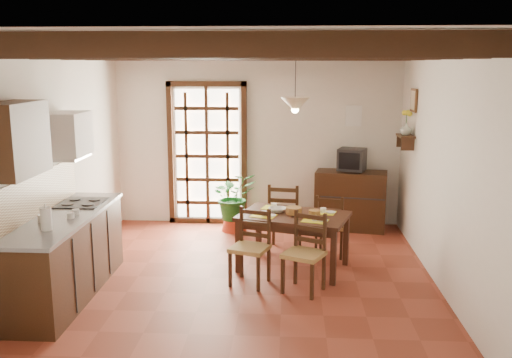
# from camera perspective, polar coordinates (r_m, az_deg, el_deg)

# --- Properties ---
(ground_plane) EXTENTS (5.00, 5.00, 0.00)m
(ground_plane) POSITION_cam_1_polar(r_m,az_deg,el_deg) (6.99, -1.03, -9.94)
(ground_plane) COLOR brown
(room_shell) EXTENTS (4.52, 5.02, 2.81)m
(room_shell) POSITION_cam_1_polar(r_m,az_deg,el_deg) (6.54, -1.09, 5.04)
(room_shell) COLOR silver
(room_shell) RESTS_ON ground_plane
(ceiling_beams) EXTENTS (4.50, 4.34, 0.20)m
(ceiling_beams) POSITION_cam_1_polar(r_m,az_deg,el_deg) (6.50, -1.12, 12.71)
(ceiling_beams) COLOR black
(ceiling_beams) RESTS_ON room_shell
(french_door) EXTENTS (1.26, 0.11, 2.32)m
(french_door) POSITION_cam_1_polar(r_m,az_deg,el_deg) (9.13, -4.88, 2.78)
(french_door) COLOR white
(french_door) RESTS_ON ground_plane
(kitchen_counter) EXTENTS (0.64, 2.25, 1.38)m
(kitchen_counter) POSITION_cam_1_polar(r_m,az_deg,el_deg) (6.71, -18.49, -7.17)
(kitchen_counter) COLOR black
(kitchen_counter) RESTS_ON ground_plane
(upper_cabinet) EXTENTS (0.35, 0.80, 0.70)m
(upper_cabinet) POSITION_cam_1_polar(r_m,az_deg,el_deg) (5.83, -22.97, 3.68)
(upper_cabinet) COLOR black
(upper_cabinet) RESTS_ON room_shell
(range_hood) EXTENTS (0.38, 0.60, 0.54)m
(range_hood) POSITION_cam_1_polar(r_m,az_deg,el_deg) (6.97, -18.21, 4.18)
(range_hood) COLOR white
(range_hood) RESTS_ON room_shell
(counter_items) EXTENTS (0.50, 1.43, 0.25)m
(counter_items) POSITION_cam_1_polar(r_m,az_deg,el_deg) (6.66, -18.47, -2.96)
(counter_items) COLOR black
(counter_items) RESTS_ON kitchen_counter
(dining_table) EXTENTS (1.49, 1.18, 0.71)m
(dining_table) POSITION_cam_1_polar(r_m,az_deg,el_deg) (7.14, 3.78, -4.25)
(dining_table) COLOR #381D12
(dining_table) RESTS_ON ground_plane
(chair_near_left) EXTENTS (0.51, 0.50, 0.89)m
(chair_near_left) POSITION_cam_1_polar(r_m,az_deg,el_deg) (6.74, -0.59, -8.21)
(chair_near_left) COLOR #A78547
(chair_near_left) RESTS_ON ground_plane
(chair_near_right) EXTENTS (0.55, 0.54, 0.90)m
(chair_near_right) POSITION_cam_1_polar(r_m,az_deg,el_deg) (6.55, 4.83, -8.82)
(chair_near_right) COLOR #A78547
(chair_near_right) RESTS_ON ground_plane
(chair_far_left) EXTENTS (0.50, 0.48, 0.95)m
(chair_far_left) POSITION_cam_1_polar(r_m,az_deg,el_deg) (7.93, 2.88, -5.02)
(chair_far_left) COLOR #A78547
(chair_far_left) RESTS_ON ground_plane
(chair_far_right) EXTENTS (0.47, 0.46, 0.85)m
(chair_far_right) POSITION_cam_1_polar(r_m,az_deg,el_deg) (7.78, 7.48, -5.68)
(chair_far_right) COLOR #A78547
(chair_far_right) RESTS_ON ground_plane
(table_setting) EXTENTS (0.95, 0.63, 0.09)m
(table_setting) POSITION_cam_1_polar(r_m,az_deg,el_deg) (7.12, 3.79, -3.64)
(table_setting) COLOR yellow
(table_setting) RESTS_ON dining_table
(table_bowl) EXTENTS (0.25, 0.25, 0.05)m
(table_bowl) POSITION_cam_1_polar(r_m,az_deg,el_deg) (7.22, 2.12, -3.08)
(table_bowl) COLOR white
(table_bowl) RESTS_ON dining_table
(sideboard) EXTENTS (1.15, 0.67, 0.92)m
(sideboard) POSITION_cam_1_polar(r_m,az_deg,el_deg) (9.01, 9.43, -2.11)
(sideboard) COLOR black
(sideboard) RESTS_ON ground_plane
(crt_tv) EXTENTS (0.49, 0.47, 0.34)m
(crt_tv) POSITION_cam_1_polar(r_m,az_deg,el_deg) (8.87, 9.57, 1.95)
(crt_tv) COLOR black
(crt_tv) RESTS_ON sideboard
(fuse_box) EXTENTS (0.25, 0.03, 0.32)m
(fuse_box) POSITION_cam_1_polar(r_m,az_deg,el_deg) (9.05, 9.73, 6.24)
(fuse_box) COLOR white
(fuse_box) RESTS_ON room_shell
(plant_pot) EXTENTS (0.39, 0.39, 0.24)m
(plant_pot) POSITION_cam_1_polar(r_m,az_deg,el_deg) (8.88, -2.21, -4.49)
(plant_pot) COLOR maroon
(plant_pot) RESTS_ON ground_plane
(potted_plant) EXTENTS (2.18, 2.06, 1.93)m
(potted_plant) POSITION_cam_1_polar(r_m,az_deg,el_deg) (8.76, -2.23, -1.59)
(potted_plant) COLOR #144C19
(potted_plant) RESTS_ON ground_plane
(wall_shelf) EXTENTS (0.20, 0.42, 0.20)m
(wall_shelf) POSITION_cam_1_polar(r_m,az_deg,el_deg) (8.31, 14.73, 3.92)
(wall_shelf) COLOR black
(wall_shelf) RESTS_ON room_shell
(shelf_vase) EXTENTS (0.15, 0.15, 0.15)m
(shelf_vase) POSITION_cam_1_polar(r_m,az_deg,el_deg) (8.29, 14.78, 4.87)
(shelf_vase) COLOR #B2BFB2
(shelf_vase) RESTS_ON wall_shelf
(shelf_flowers) EXTENTS (0.14, 0.14, 0.36)m
(shelf_flowers) POSITION_cam_1_polar(r_m,az_deg,el_deg) (8.27, 14.85, 6.30)
(shelf_flowers) COLOR yellow
(shelf_flowers) RESTS_ON shelf_vase
(framed_picture) EXTENTS (0.03, 0.32, 0.32)m
(framed_picture) POSITION_cam_1_polar(r_m,az_deg,el_deg) (8.28, 15.49, 7.60)
(framed_picture) COLOR brown
(framed_picture) RESTS_ON room_shell
(pendant_lamp) EXTENTS (0.36, 0.36, 0.84)m
(pendant_lamp) POSITION_cam_1_polar(r_m,az_deg,el_deg) (6.99, 3.93, 7.58)
(pendant_lamp) COLOR black
(pendant_lamp) RESTS_ON room_shell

